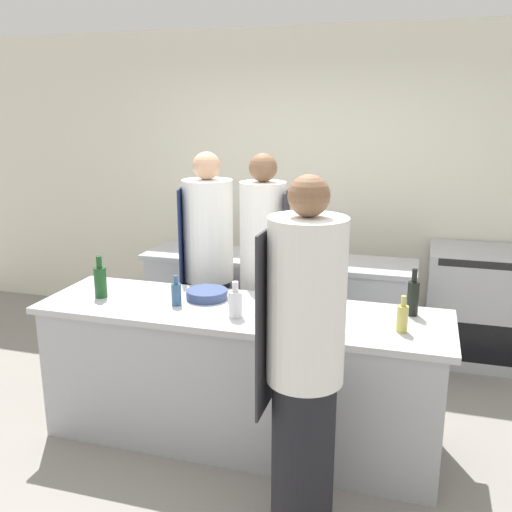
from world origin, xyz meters
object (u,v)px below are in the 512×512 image
bowl_prep_small (207,294)px  bottle_olive_oil (176,293)px  bottle_vinegar (235,303)px  bottle_sauce (402,318)px  chef_at_stove (263,276)px  cup (307,300)px  bottle_cooking_oil (100,281)px  chef_at_pass_far (208,270)px  oven_range (478,305)px  bowl_mixing_large (271,308)px  chef_at_prep_near (304,365)px  bottle_wine (413,297)px

bowl_prep_small → bottle_olive_oil: bearing=-128.6°
bottle_vinegar → bottle_sauce: (0.96, 0.04, -0.00)m
chef_at_stove → cup: chef_at_stove is taller
bottle_olive_oil → bottle_sauce: size_ratio=0.92×
chef_at_stove → bottle_cooking_oil: 1.15m
chef_at_stove → chef_at_pass_far: bearing=-108.0°
oven_range → bottle_olive_oil: bottle_olive_oil is taller
bottle_olive_oil → bowl_prep_small: size_ratio=0.72×
bowl_mixing_large → chef_at_prep_near: bearing=-62.8°
bowl_mixing_large → bowl_prep_small: (-0.48, 0.16, -0.01)m
chef_at_prep_near → chef_at_stove: bearing=23.7°
bottle_olive_oil → bottle_cooking_oil: size_ratio=0.70×
bowl_prep_small → bottle_wine: bearing=3.1°
oven_range → chef_at_pass_far: (-2.04, -1.00, 0.42)m
cup → bottle_cooking_oil: bearing=-172.4°
chef_at_pass_far → bottle_sauce: size_ratio=8.54×
cup → chef_at_pass_far: bearing=145.6°
bottle_sauce → bowl_mixing_large: (-0.76, 0.06, -0.04)m
bottle_cooking_oil → oven_range: bearing=35.6°
oven_range → chef_at_prep_near: size_ratio=0.53×
chef_at_stove → chef_at_prep_near: bearing=16.0°
bottle_vinegar → bottle_wine: bearing=18.3°
oven_range → bottle_wine: bottle_wine is taller
bottle_vinegar → chef_at_pass_far: bearing=120.3°
bottle_wine → bowl_prep_small: bottle_wine is taller
chef_at_pass_far → bottle_wine: bearing=-125.8°
oven_range → bowl_mixing_large: bowl_mixing_large is taller
chef_at_prep_near → bottle_olive_oil: bearing=55.8°
oven_range → bottle_olive_oil: (-1.95, -1.79, 0.49)m
bottle_wine → bottle_sauce: size_ratio=1.37×
chef_at_stove → bowl_mixing_large: (0.25, -0.70, 0.03)m
chef_at_stove → bottle_vinegar: chef_at_stove is taller
chef_at_prep_near → bowl_mixing_large: chef_at_prep_near is taller
oven_range → cup: cup is taller
chef_at_prep_near → bottle_vinegar: size_ratio=8.31×
bottle_wine → bottle_sauce: (-0.05, -0.29, -0.03)m
bottle_wine → chef_at_prep_near: bearing=-117.6°
bottle_wine → cup: 0.64m
bottle_vinegar → bowl_prep_small: bottle_vinegar is taller
chef_at_pass_far → cup: bearing=-140.3°
chef_at_stove → cup: bearing=31.9°
bowl_mixing_large → bottle_olive_oil: bearing=-179.2°
chef_at_prep_near → chef_at_stove: 1.48m
oven_range → bottle_cooking_oil: 3.10m
cup → bottle_vinegar: bearing=-143.9°
oven_range → chef_at_pass_far: bearing=-154.0°
bottle_vinegar → bowl_mixing_large: (0.19, 0.10, -0.05)m
bottle_sauce → bowl_mixing_large: size_ratio=1.25×
bottle_olive_oil → bowl_mixing_large: 0.62m
chef_at_prep_near → bottle_olive_oil: chef_at_prep_near is taller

